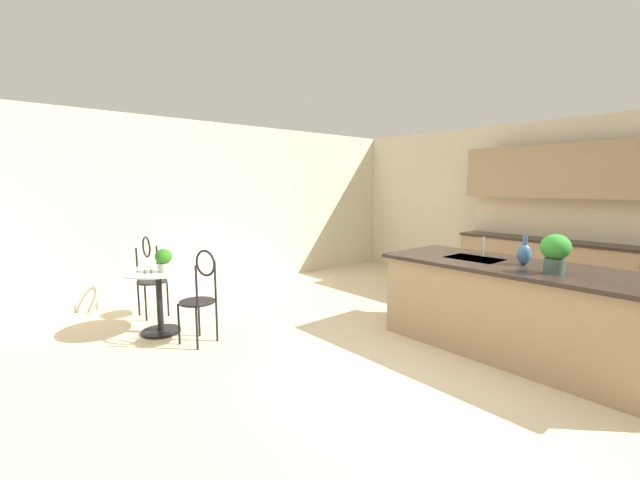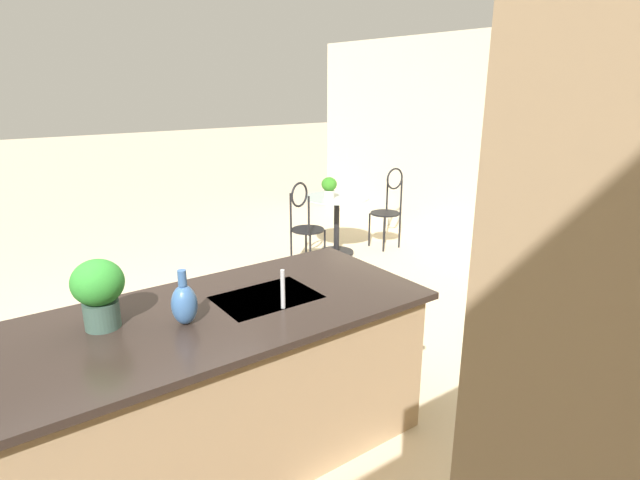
{
  "view_description": "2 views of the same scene",
  "coord_description": "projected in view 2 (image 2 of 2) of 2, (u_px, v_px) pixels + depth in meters",
  "views": [
    {
      "loc": [
        1.95,
        -3.25,
        1.72
      ],
      "look_at": [
        -0.89,
        -0.81,
        1.2
      ],
      "focal_mm": 22.84,
      "sensor_mm": 36.0,
      "label": 1
    },
    {
      "loc": [
        1.07,
        3.2,
        2.09
      ],
      "look_at": [
        -1.16,
        0.1,
        0.91
      ],
      "focal_mm": 28.59,
      "sensor_mm": 36.0,
      "label": 2
    }
  ],
  "objects": [
    {
      "name": "chair_near_window",
      "position": [
        305.0,
        221.0,
        5.83
      ],
      "size": [
        0.52,
        0.48,
        1.04
      ],
      "color": "black",
      "rests_on": "ground"
    },
    {
      "name": "bistro_table",
      "position": [
        337.0,
        220.0,
        6.39
      ],
      "size": [
        0.8,
        0.8,
        0.74
      ],
      "color": "black",
      "rests_on": "ground"
    },
    {
      "name": "sink_faucet",
      "position": [
        283.0,
        289.0,
        2.73
      ],
      "size": [
        0.02,
        0.02,
        0.22
      ],
      "primitive_type": "cylinder",
      "color": "#B2B5BA",
      "rests_on": "kitchen_island"
    },
    {
      "name": "vase_on_counter",
      "position": [
        184.0,
        303.0,
        2.55
      ],
      "size": [
        0.13,
        0.13,
        0.29
      ],
      "color": "#386099",
      "rests_on": "kitchen_island"
    },
    {
      "name": "wall_left_window",
      "position": [
        539.0,
        152.0,
        5.68
      ],
      "size": [
        0.12,
        7.8,
        2.7
      ],
      "primitive_type": "cube",
      "color": "beige",
      "rests_on": "ground"
    },
    {
      "name": "potted_plant_counter_near",
      "position": [
        99.0,
        290.0,
        2.49
      ],
      "size": [
        0.25,
        0.25,
        0.35
      ],
      "color": "#385147",
      "rests_on": "kitchen_island"
    },
    {
      "name": "ground_plane",
      "position": [
        182.0,
        384.0,
        3.69
      ],
      "size": [
        40.0,
        40.0,
        0.0
      ],
      "primitive_type": "plane",
      "color": "beige"
    },
    {
      "name": "potted_plant_on_table",
      "position": [
        329.0,
        186.0,
        6.16
      ],
      "size": [
        0.19,
        0.19,
        0.26
      ],
      "color": "beige",
      "rests_on": "bistro_table"
    },
    {
      "name": "chair_by_island",
      "position": [
        389.0,
        204.0,
        6.65
      ],
      "size": [
        0.48,
        0.38,
        1.04
      ],
      "color": "black",
      "rests_on": "ground"
    },
    {
      "name": "kitchen_island",
      "position": [
        180.0,
        399.0,
        2.73
      ],
      "size": [
        2.8,
        1.06,
        0.92
      ],
      "color": "tan",
      "rests_on": "ground"
    }
  ]
}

